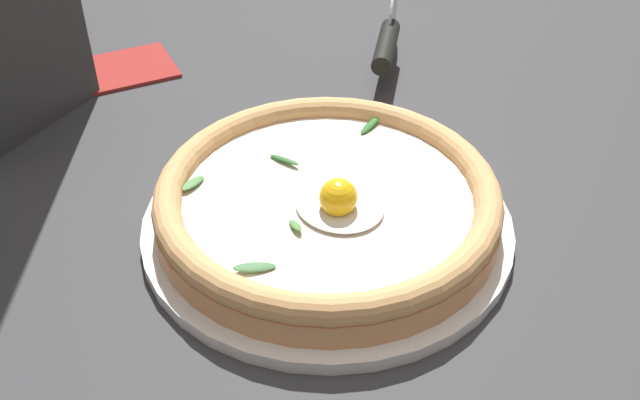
# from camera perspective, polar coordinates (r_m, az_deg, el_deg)

# --- Properties ---
(ground_plane) EXTENTS (2.40, 2.40, 0.03)m
(ground_plane) POSITION_cam_1_polar(r_m,az_deg,el_deg) (0.65, 0.55, -3.23)
(ground_plane) COLOR #363739
(ground_plane) RESTS_ON ground
(pizza_plate) EXTENTS (0.32, 0.32, 0.01)m
(pizza_plate) POSITION_cam_1_polar(r_m,az_deg,el_deg) (0.64, -0.00, -1.83)
(pizza_plate) COLOR white
(pizza_plate) RESTS_ON ground
(pizza) EXTENTS (0.29, 0.29, 0.06)m
(pizza) POSITION_cam_1_polar(r_m,az_deg,el_deg) (0.62, 0.02, -0.02)
(pizza) COLOR #E39E68
(pizza) RESTS_ON pizza_plate
(pizza_cutter) EXTENTS (0.10, 0.14, 0.08)m
(pizza_cutter) POSITION_cam_1_polar(r_m,az_deg,el_deg) (0.87, 5.24, 12.27)
(pizza_cutter) COLOR silver
(pizza_cutter) RESTS_ON ground
(folded_napkin) EXTENTS (0.13, 0.16, 0.01)m
(folded_napkin) POSITION_cam_1_polar(r_m,az_deg,el_deg) (0.90, -15.71, 9.60)
(folded_napkin) COLOR maroon
(folded_napkin) RESTS_ON ground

